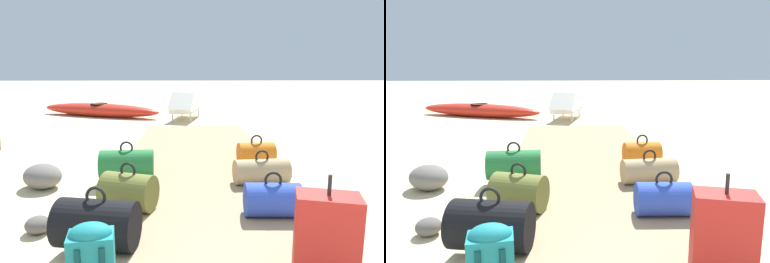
% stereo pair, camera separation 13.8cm
% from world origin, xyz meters
% --- Properties ---
extents(ground_plane, '(60.00, 60.00, 0.00)m').
position_xyz_m(ground_plane, '(0.00, 2.90, 0.00)').
color(ground_plane, beige).
extents(boardwalk, '(2.13, 7.24, 0.08)m').
position_xyz_m(boardwalk, '(0.00, 3.62, 0.04)').
color(boardwalk, tan).
rests_on(boardwalk, ground).
extents(duffel_bag_black, '(0.66, 0.48, 0.50)m').
position_xyz_m(duffel_bag_black, '(-0.88, 1.59, 0.27)').
color(duffel_bag_black, black).
rests_on(duffel_bag_black, boardwalk).
extents(duffel_bag_green, '(0.67, 0.39, 0.47)m').
position_xyz_m(duffel_bag_green, '(-0.93, 3.34, 0.26)').
color(duffel_bag_green, '#237538').
rests_on(duffel_bag_green, boardwalk).
extents(backpack_teal, '(0.29, 0.24, 0.49)m').
position_xyz_m(backpack_teal, '(-0.76, 0.96, 0.34)').
color(backpack_teal, '#197A7F').
rests_on(backpack_teal, boardwalk).
extents(duffel_bag_olive, '(0.59, 0.50, 0.47)m').
position_xyz_m(duffel_bag_olive, '(-0.76, 2.35, 0.26)').
color(duffel_bag_olive, olive).
rests_on(duffel_bag_olive, boardwalk).
extents(suitcase_red, '(0.43, 0.33, 0.74)m').
position_xyz_m(suitcase_red, '(0.67, 1.05, 0.39)').
color(suitcase_red, red).
rests_on(suitcase_red, boardwalk).
extents(duffel_bag_blue, '(0.52, 0.33, 0.43)m').
position_xyz_m(duffel_bag_blue, '(0.61, 2.16, 0.24)').
color(duffel_bag_blue, '#2847B7').
rests_on(duffel_bag_blue, boardwalk).
extents(duffel_bag_tan, '(0.67, 0.36, 0.41)m').
position_xyz_m(duffel_bag_tan, '(0.70, 3.11, 0.23)').
color(duffel_bag_tan, tan).
rests_on(duffel_bag_tan, boardwalk).
extents(duffel_bag_orange, '(0.52, 0.36, 0.43)m').
position_xyz_m(duffel_bag_orange, '(0.79, 3.91, 0.24)').
color(duffel_bag_orange, orange).
rests_on(duffel_bag_orange, boardwalk).
extents(lounge_chair, '(0.93, 1.66, 0.76)m').
position_xyz_m(lounge_chair, '(-0.22, 8.74, 0.33)').
color(lounge_chair, white).
rests_on(lounge_chair, ground).
extents(kayak, '(3.76, 1.98, 0.38)m').
position_xyz_m(kayak, '(-2.68, 9.43, 0.19)').
color(kayak, red).
rests_on(kayak, ground).
extents(rock_left_far, '(0.27, 0.27, 0.15)m').
position_xyz_m(rock_left_far, '(-1.51, 2.01, 0.08)').
color(rock_left_far, '#5B5651').
rests_on(rock_left_far, ground).
extents(rock_left_mid, '(0.66, 0.66, 0.29)m').
position_xyz_m(rock_left_mid, '(-1.93, 3.23, 0.15)').
color(rock_left_mid, slate).
rests_on(rock_left_mid, ground).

